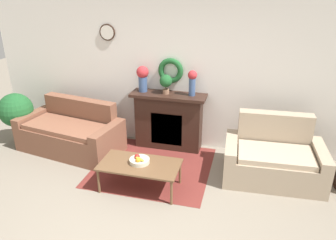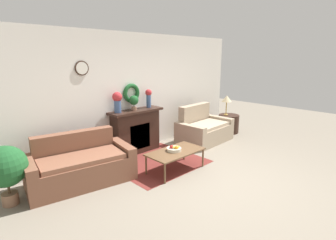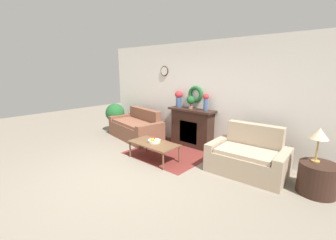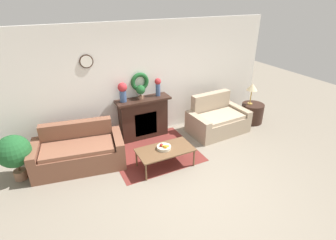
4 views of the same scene
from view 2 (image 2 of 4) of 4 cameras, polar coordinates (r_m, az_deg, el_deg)
The scene contains 14 objects.
ground_plane at distance 4.79m, azimuth 12.03°, elevation -13.72°, with size 16.00×16.00×0.00m, color gray.
floor_rug at distance 5.64m, azimuth -2.74°, elevation -9.02°, with size 1.83×1.70×0.01m.
wall_back at distance 6.11m, azimuth -7.72°, elevation 5.79°, with size 6.80×0.16×2.70m.
fireplace at distance 6.07m, azimuth -6.99°, elevation -2.37°, with size 1.29×0.41×1.01m.
couch_left at distance 4.92m, azimuth -18.52°, elevation -9.41°, with size 1.89×1.15×0.86m.
loveseat_right at distance 6.93m, azimuth 7.73°, elevation -2.04°, with size 1.48×0.97×0.94m.
coffee_table at distance 5.10m, azimuth 1.64°, elevation -7.11°, with size 1.13×0.60×0.40m.
fruit_bowl at distance 5.09m, azimuth 1.31°, elevation -6.31°, with size 0.29×0.29×0.12m.
side_table_by_loveseat at distance 7.87m, azimuth 13.04°, elevation -0.77°, with size 0.59×0.59×0.52m.
table_lamp at distance 7.70m, azimuth 12.66°, elevation 4.45°, with size 0.28×0.28×0.57m.
vase_on_mantel_left at distance 5.66m, azimuth -10.97°, elevation 4.15°, with size 0.21×0.21×0.44m.
vase_on_mantel_right at distance 6.16m, azimuth -4.25°, elevation 5.05°, with size 0.15×0.15×0.43m.
potted_plant_on_mantel at distance 5.88m, azimuth -7.45°, elevation 4.14°, with size 0.21×0.21×0.33m.
potted_plant_floor_by_couch at distance 4.56m, azimuth -31.88°, elevation -8.84°, with size 0.61×0.61×0.92m.
Camera 2 is at (-3.57, -2.32, 2.18)m, focal length 28.00 mm.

